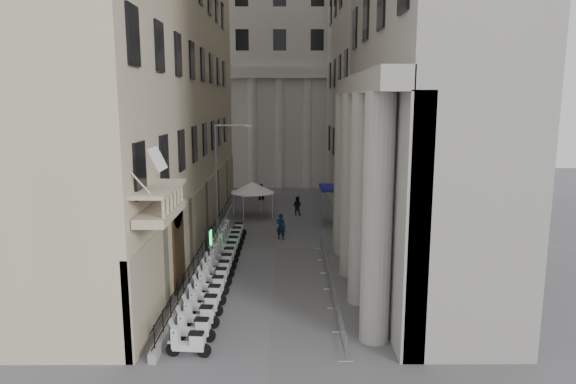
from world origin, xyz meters
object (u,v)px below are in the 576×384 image
at_px(street_lamp, 221,172).
at_px(scooter_0, 189,357).
at_px(pedestrian_a, 281,227).
at_px(pedestrian_b, 297,206).
at_px(info_kiosk, 209,241).
at_px(security_tent, 260,188).

bearing_deg(street_lamp, scooter_0, -91.08).
height_order(pedestrian_a, pedestrian_b, pedestrian_a).
bearing_deg(pedestrian_a, scooter_0, 95.59).
height_order(street_lamp, info_kiosk, street_lamp).
bearing_deg(pedestrian_a, pedestrian_b, -82.82).
height_order(street_lamp, pedestrian_a, street_lamp).
xyz_separation_m(scooter_0, info_kiosk, (-1.16, 12.94, 0.94)).
height_order(scooter_0, security_tent, security_tent).
relative_size(pedestrian_a, pedestrian_b, 1.15).
distance_m(scooter_0, street_lamp, 17.89).
bearing_deg(security_tent, street_lamp, -110.07).
bearing_deg(info_kiosk, security_tent, 79.09).
bearing_deg(scooter_0, security_tent, 1.17).
distance_m(info_kiosk, pedestrian_b, 13.03).
height_order(info_kiosk, pedestrian_b, info_kiosk).
xyz_separation_m(security_tent, info_kiosk, (-2.69, -10.83, -1.52)).
bearing_deg(scooter_0, street_lamp, 7.72).
distance_m(scooter_0, info_kiosk, 13.02).
xyz_separation_m(scooter_0, security_tent, (1.52, 23.76, 2.46)).
bearing_deg(info_kiosk, pedestrian_a, 43.74).
xyz_separation_m(info_kiosk, pedestrian_a, (4.50, 3.87, -0.01)).
distance_m(scooter_0, pedestrian_a, 17.16).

